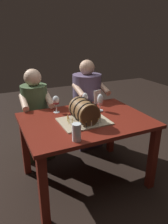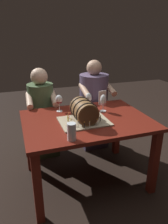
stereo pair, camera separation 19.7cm
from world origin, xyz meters
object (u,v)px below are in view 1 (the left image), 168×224
at_px(beer_pint, 77,133).
at_px(wine_glass_amber, 85,98).
at_px(menu_card, 97,97).
at_px(person_seated_right, 87,107).
at_px(wine_glass_red, 56,101).
at_px(person_seated_left, 36,120).
at_px(dining_table, 86,129).
at_px(barrel_cake, 84,112).
at_px(wine_glass_rose, 100,100).

bearing_deg(beer_pint, wine_glass_amber, 59.55).
xyz_separation_m(menu_card, person_seated_right, (0.02, 0.32, -0.23)).
bearing_deg(wine_glass_red, person_seated_left, 109.34).
distance_m(wine_glass_red, person_seated_right, 0.74).
height_order(menu_card, person_seated_right, person_seated_right).
relative_size(dining_table, barrel_cake, 2.68).
bearing_deg(wine_glass_rose, person_seated_left, 136.75).
distance_m(barrel_cake, wine_glass_rose, 0.35).
xyz_separation_m(barrel_cake, person_seated_right, (0.39, 0.75, -0.25)).
relative_size(wine_glass_rose, menu_card, 1.16).
bearing_deg(menu_card, barrel_cake, -147.64).
xyz_separation_m(dining_table, wine_glass_red, (-0.21, 0.29, 0.24)).
xyz_separation_m(wine_glass_red, wine_glass_rose, (0.44, -0.15, -0.01)).
distance_m(wine_glass_red, person_seated_left, 0.54).
xyz_separation_m(wine_glass_amber, menu_card, (0.21, 0.10, -0.04)).
distance_m(dining_table, barrel_cake, 0.22).
relative_size(dining_table, person_seated_left, 1.09).
distance_m(person_seated_left, person_seated_right, 0.70).
xyz_separation_m(wine_glass_rose, beer_pint, (-0.49, -0.51, -0.05)).
bearing_deg(wine_glass_rose, dining_table, -149.28).
bearing_deg(dining_table, wine_glass_rose, 30.72).
bearing_deg(person_seated_right, beer_pint, -119.58).
distance_m(dining_table, person_seated_right, 0.77).
bearing_deg(person_seated_left, wine_glass_amber, -42.05).
bearing_deg(dining_table, beer_pint, -124.74).
bearing_deg(wine_glass_red, wine_glass_amber, -3.53).
xyz_separation_m(wine_glass_red, beer_pint, (-0.05, -0.66, -0.06)).
relative_size(barrel_cake, wine_glass_amber, 2.55).
xyz_separation_m(dining_table, menu_card, (0.33, 0.37, 0.19)).
height_order(dining_table, person_seated_left, person_seated_left).
height_order(barrel_cake, wine_glass_rose, barrel_cake).
height_order(wine_glass_rose, person_seated_right, person_seated_right).
distance_m(menu_card, person_seated_left, 0.80).
distance_m(wine_glass_amber, wine_glass_red, 0.33).
bearing_deg(beer_pint, menu_card, 51.58).
height_order(beer_pint, menu_card, menu_card).
bearing_deg(dining_table, menu_card, 48.24).
bearing_deg(menu_card, person_seated_left, 137.99).
bearing_deg(wine_glass_amber, barrel_cake, -116.83).
xyz_separation_m(beer_pint, person_seated_left, (-0.09, 1.06, -0.28)).
bearing_deg(menu_card, wine_glass_amber, -171.29).
height_order(barrel_cake, person_seated_left, person_seated_left).
relative_size(barrel_cake, beer_pint, 3.20).
distance_m(wine_glass_red, wine_glass_rose, 0.47).
bearing_deg(wine_glass_amber, beer_pint, -120.45).
bearing_deg(wine_glass_amber, person_seated_left, 137.95).
xyz_separation_m(barrel_cake, beer_pint, (-0.21, -0.31, -0.04)).
bearing_deg(menu_card, wine_glass_red, 171.85).
bearing_deg(barrel_cake, menu_card, 48.76).
height_order(beer_pint, person_seated_right, person_seated_right).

